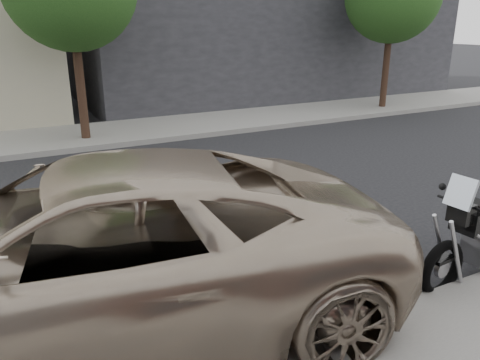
# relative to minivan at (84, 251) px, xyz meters

# --- Properties ---
(ground) EXTENTS (120.00, 120.00, 0.00)m
(ground) POSITION_rel_minivan_xyz_m (-3.50, -2.60, -0.93)
(ground) COLOR black
(ground) RESTS_ON ground
(far_sidewalk) EXTENTS (44.00, 3.00, 0.15)m
(far_sidewalk) POSITION_rel_minivan_xyz_m (-3.50, -9.10, -0.85)
(far_sidewalk) COLOR gray
(far_sidewalk) RESTS_ON ground
(far_building_dark) EXTENTS (16.00, 11.00, 7.00)m
(far_building_dark) POSITION_rel_minivan_xyz_m (-10.50, -16.10, 2.57)
(far_building_dark) COLOR #2B2A30
(far_building_dark) RESTS_ON ground
(minivan) EXTENTS (7.15, 4.37, 1.85)m
(minivan) POSITION_rel_minivan_xyz_m (0.00, 0.00, 0.00)
(minivan) COLOR tan
(minivan) RESTS_ON ground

